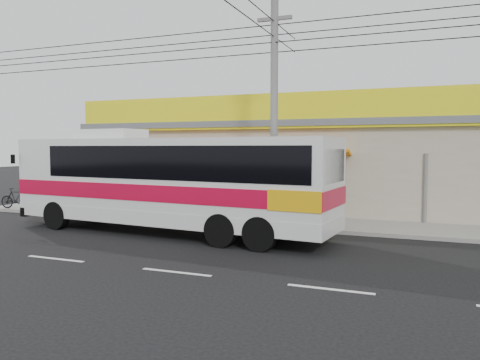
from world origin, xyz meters
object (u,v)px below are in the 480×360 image
object	(u,v)px
coach_bus	(171,178)
motorbike_dark	(16,198)
motorbike_red	(81,198)
utility_pole	(274,37)

from	to	relation	value
coach_bus	motorbike_dark	bearing A→B (deg)	171.71
coach_bus	motorbike_red	bearing A→B (deg)	158.01
coach_bus	utility_pole	size ratio (longest dim) A/B	0.38
coach_bus	utility_pole	distance (m)	6.59
motorbike_red	utility_pole	xyz separation A→B (m)	(10.80, -1.82, 6.75)
motorbike_red	utility_pole	size ratio (longest dim) A/B	0.06
motorbike_red	utility_pole	distance (m)	12.87
coach_bus	motorbike_red	xyz separation A→B (m)	(-7.43, 3.83, -1.45)
motorbike_red	utility_pole	world-z (taller)	utility_pole
utility_pole	motorbike_dark	bearing A→B (deg)	177.92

